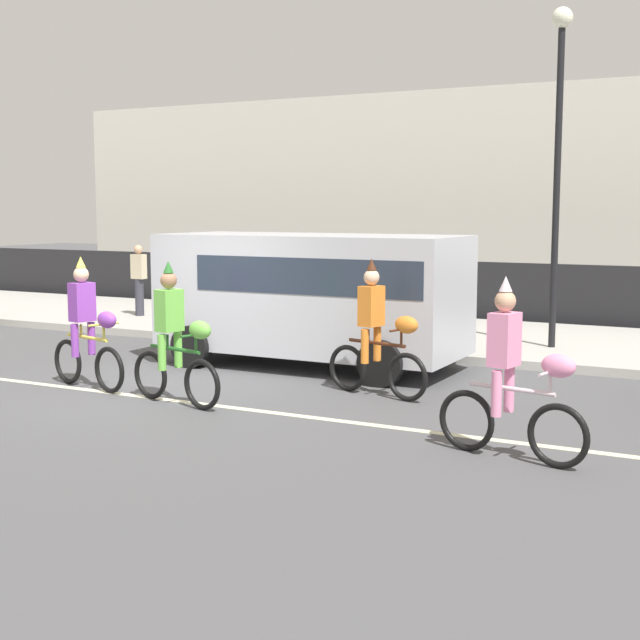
% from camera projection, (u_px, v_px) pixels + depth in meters
% --- Properties ---
extents(ground_plane, '(80.00, 80.00, 0.00)m').
position_uv_depth(ground_plane, '(157.00, 389.00, 12.90)').
color(ground_plane, '#4C4C4F').
extents(road_centre_line, '(36.00, 0.14, 0.01)m').
position_uv_depth(road_centre_line, '(135.00, 396.00, 12.46)').
color(road_centre_line, beige).
rests_on(road_centre_line, ground).
extents(sidewalk_curb, '(60.00, 5.00, 0.15)m').
position_uv_depth(sidewalk_curb, '(351.00, 330.00, 18.60)').
color(sidewalk_curb, '#ADAAA3').
rests_on(sidewalk_curb, ground).
extents(fence_line, '(40.00, 0.08, 1.40)m').
position_uv_depth(fence_line, '(404.00, 289.00, 21.07)').
color(fence_line, black).
rests_on(fence_line, ground).
extents(building_backdrop, '(28.00, 8.00, 5.92)m').
position_uv_depth(building_backdrop, '(523.00, 197.00, 28.12)').
color(building_backdrop, beige).
rests_on(building_backdrop, ground).
extents(parade_cyclist_purple, '(1.69, 0.59, 1.92)m').
position_uv_depth(parade_cyclist_purple, '(87.00, 331.00, 12.86)').
color(parade_cyclist_purple, black).
rests_on(parade_cyclist_purple, ground).
extents(parade_cyclist_lime, '(1.69, 0.57, 1.92)m').
position_uv_depth(parade_cyclist_lime, '(175.00, 342.00, 11.81)').
color(parade_cyclist_lime, black).
rests_on(parade_cyclist_lime, ground).
extents(parade_cyclist_orange, '(1.69, 0.59, 1.92)m').
position_uv_depth(parade_cyclist_orange, '(378.00, 337.00, 12.33)').
color(parade_cyclist_orange, black).
rests_on(parade_cyclist_orange, ground).
extents(parade_cyclist_pink, '(1.70, 0.54, 1.92)m').
position_uv_depth(parade_cyclist_pink, '(513.00, 380.00, 9.21)').
color(parade_cyclist_pink, black).
rests_on(parade_cyclist_pink, ground).
extents(parked_van_silver, '(5.00, 2.22, 2.18)m').
position_uv_depth(parked_van_silver, '(315.00, 290.00, 14.58)').
color(parked_van_silver, silver).
rests_on(parked_van_silver, ground).
extents(street_lamp_post, '(0.36, 0.36, 5.86)m').
position_uv_depth(street_lamp_post, '(559.00, 128.00, 15.38)').
color(street_lamp_post, black).
rests_on(street_lamp_post, sidewalk_curb).
extents(pedestrian_onlooker, '(0.32, 0.20, 1.62)m').
position_uv_depth(pedestrian_onlooker, '(139.00, 278.00, 20.36)').
color(pedestrian_onlooker, '#33333D').
rests_on(pedestrian_onlooker, sidewalk_curb).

